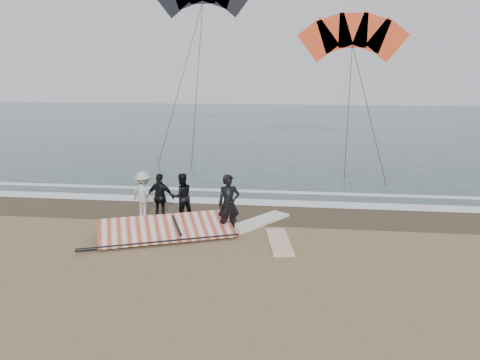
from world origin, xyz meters
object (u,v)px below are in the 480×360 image
object	(u,v)px
board_cream	(259,221)
sail_rig	(166,230)
man_main	(229,204)
board_white	(279,242)

from	to	relation	value
board_cream	sail_rig	distance (m)	3.25
man_main	board_white	size ratio (longest dim) A/B	0.87
man_main	board_cream	distance (m)	1.68
board_white	board_cream	size ratio (longest dim) A/B	0.87
board_white	sail_rig	distance (m)	3.60
man_main	board_white	distance (m)	2.02
man_main	sail_rig	distance (m)	2.15
man_main	board_cream	xyz separation A→B (m)	(0.88, 1.11, -0.91)
board_cream	board_white	bearing A→B (deg)	-30.86
sail_rig	man_main	bearing A→B (deg)	14.12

